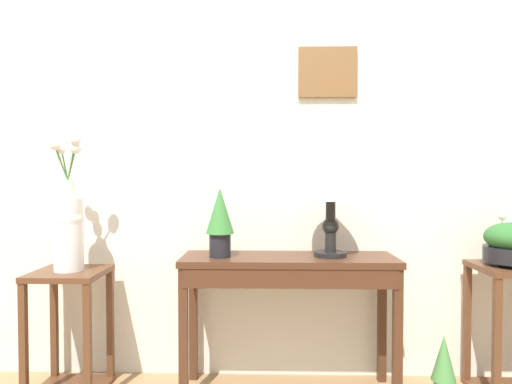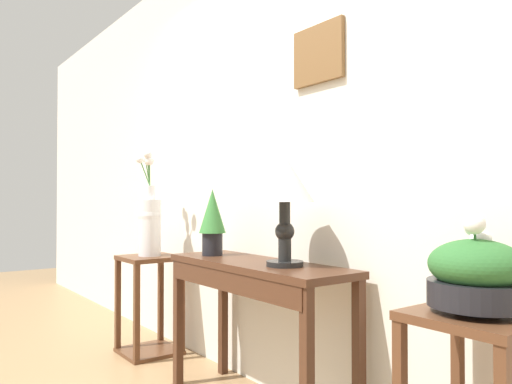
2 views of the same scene
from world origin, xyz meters
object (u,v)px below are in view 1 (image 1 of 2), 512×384
object	(u,v)px
table_lamp	(331,187)
pedestal_stand_left	(70,333)
flower_vase_tall_left	(68,224)
potted_plant_floor	(444,367)
pedestal_stand_right	(512,332)
console_table	(289,278)
potted_plant_on_console	(220,218)

from	to	relation	value
table_lamp	pedestal_stand_left	bearing A→B (deg)	-178.39
flower_vase_tall_left	potted_plant_floor	xyz separation A→B (m)	(1.99, -0.09, -0.73)
flower_vase_tall_left	pedestal_stand_left	bearing A→B (deg)	97.66
pedestal_stand_right	potted_plant_floor	bearing A→B (deg)	-166.26
console_table	potted_plant_on_console	bearing A→B (deg)	-178.38
console_table	potted_plant_on_console	xyz separation A→B (m)	(-0.37, -0.01, 0.33)
pedestal_stand_left	pedestal_stand_right	xyz separation A→B (m)	(2.39, 0.01, 0.02)
console_table	pedestal_stand_right	bearing A→B (deg)	-0.35
console_table	table_lamp	distance (m)	0.55
console_table	pedestal_stand_right	distance (m)	1.23
table_lamp	potted_plant_floor	xyz separation A→B (m)	(0.57, -0.13, -0.93)
flower_vase_tall_left	potted_plant_on_console	bearing A→B (deg)	0.60
console_table	potted_plant_on_console	distance (m)	0.50
console_table	pedestal_stand_left	distance (m)	1.23
table_lamp	console_table	bearing A→B (deg)	-174.34
table_lamp	potted_plant_on_console	world-z (taller)	table_lamp
table_lamp	pedestal_stand_left	xyz separation A→B (m)	(-1.42, -0.04, -0.80)
flower_vase_tall_left	potted_plant_floor	bearing A→B (deg)	-2.47
console_table	flower_vase_tall_left	size ratio (longest dim) A/B	1.59
potted_plant_on_console	flower_vase_tall_left	xyz separation A→B (m)	(-0.82, -0.01, -0.03)
pedestal_stand_right	potted_plant_floor	world-z (taller)	pedestal_stand_right
pedestal_stand_left	pedestal_stand_right	size ratio (longest dim) A/B	0.95
table_lamp	potted_plant_floor	size ratio (longest dim) A/B	1.42
pedestal_stand_right	console_table	bearing A→B (deg)	179.65
potted_plant_floor	table_lamp	bearing A→B (deg)	167.34
table_lamp	flower_vase_tall_left	size ratio (longest dim) A/B	0.72
potted_plant_on_console	flower_vase_tall_left	bearing A→B (deg)	-179.40
potted_plant_on_console	potted_plant_floor	bearing A→B (deg)	-4.63
pedestal_stand_left	potted_plant_floor	world-z (taller)	pedestal_stand_left
flower_vase_tall_left	pedestal_stand_right	distance (m)	2.46
pedestal_stand_left	console_table	bearing A→B (deg)	0.84
pedestal_stand_right	flower_vase_tall_left	bearing A→B (deg)	-179.72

